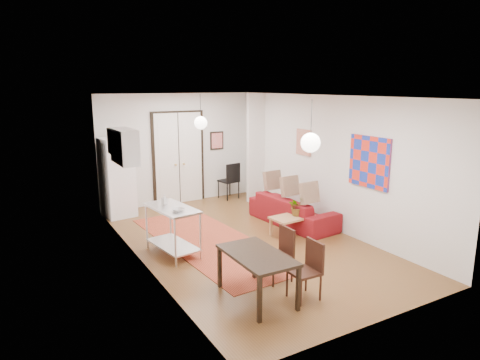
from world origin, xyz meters
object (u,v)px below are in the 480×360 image
sofa (293,210)px  dining_table (257,259)px  coffee_table (293,219)px  fridge (117,178)px  dining_chair_near (274,249)px  dining_chair_far (301,265)px  kitchen_counter (172,224)px  black_side_chair (227,177)px

sofa → dining_table: (-2.56, -2.56, 0.30)m
coffee_table → fridge: fridge is taller
dining_chair_near → dining_chair_far: same height
dining_chair_near → fridge: bearing=-163.8°
fridge → kitchen_counter: bearing=-92.8°
kitchen_counter → black_side_chair: (2.81, 3.15, 0.01)m
fridge → dining_chair_near: 4.91m
coffee_table → black_side_chair: bearing=85.8°
black_side_chair → coffee_table: bearing=76.3°
coffee_table → kitchen_counter: 2.59m
dining_chair_far → fridge: bearing=-165.7°
dining_table → black_side_chair: 5.87m
kitchen_counter → black_side_chair: size_ratio=1.25×
sofa → dining_chair_far: (-1.96, -2.83, 0.18)m
coffee_table → dining_chair_near: dining_chair_near is taller
coffee_table → dining_chair_near: (-1.51, -1.52, 0.14)m
sofa → coffee_table: sofa is taller
fridge → dining_table: size_ratio=1.49×
dining_table → dining_chair_far: bearing=-23.8°
kitchen_counter → sofa: bearing=-1.7°
dining_table → black_side_chair: (2.36, 5.37, -0.03)m
sofa → kitchen_counter: 3.05m
sofa → kitchen_counter: size_ratio=1.75×
dining_chair_far → dining_chair_near: bearing=-179.5°
dining_chair_near → black_side_chair: (1.76, 4.94, 0.09)m
sofa → black_side_chair: black_side_chair is taller
coffee_table → dining_chair_far: size_ratio=1.11×
coffee_table → black_side_chair: size_ratio=0.96×
sofa → kitchen_counter: (-3.02, -0.33, 0.27)m
fridge → dining_chair_near: (1.32, -4.70, -0.45)m
dining_chair_near → dining_chair_far: (0.00, -0.70, 0.00)m
sofa → coffee_table: (-0.45, -0.61, 0.04)m
coffee_table → dining_table: 2.88m
coffee_table → kitchen_counter: bearing=173.9°
kitchen_counter → fridge: size_ratio=0.67×
fridge → coffee_table: bearing=-56.4°
sofa → black_side_chair: 2.83m
black_side_chair → dining_table: bearing=56.8°
sofa → dining_table: bearing=130.2°
coffee_table → dining_chair_near: size_ratio=1.11×
coffee_table → sofa: bearing=53.5°
black_side_chair → kitchen_counter: bearing=38.7°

